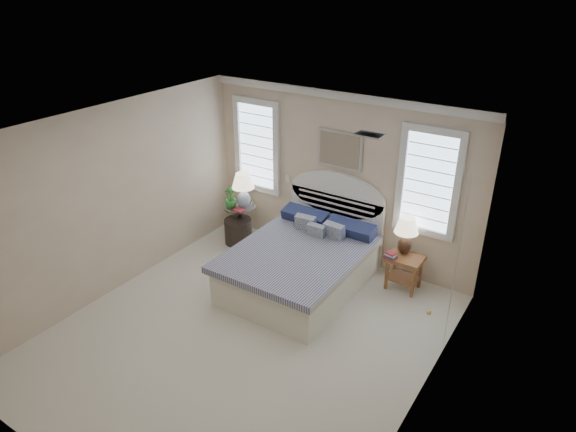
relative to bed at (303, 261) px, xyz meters
The scene contains 21 objects.
floor 1.51m from the bed, 90.00° to the right, with size 4.50×5.00×0.01m, color #B6AF9B.
ceiling 2.74m from the bed, 90.00° to the right, with size 4.50×5.00×0.01m, color silver.
wall_back 1.42m from the bed, 90.00° to the left, with size 4.50×0.02×2.70m, color #BCA68D.
wall_left 2.85m from the bed, 147.06° to the right, with size 0.02×5.00×2.70m, color #BCA68D.
wall_right 2.85m from the bed, 32.94° to the right, with size 0.02×5.00×2.70m, color #BCA68D.
crown_molding 2.47m from the bed, 90.00° to the left, with size 4.50×0.08×0.12m, color silver.
hvac_vent 2.67m from the bed, 28.73° to the right, with size 0.30×0.20×0.02m, color #B2B2B2.
switch_plate 1.59m from the bed, 132.76° to the left, with size 0.08×0.01×0.12m, color silver.
window_left 2.22m from the bed, 146.59° to the left, with size 0.90×0.06×1.60m, color silver.
window_right 2.12m from the bed, 36.14° to the left, with size 0.90×0.06×1.60m, color silver.
painting 1.75m from the bed, 90.00° to the left, with size 0.74×0.04×0.58m, color silver.
closet_door 2.39m from the bed, ahead, with size 0.02×1.80×2.40m, color silver.
bed is the anchor object (origin of this frame).
side_table_left 1.75m from the bed, 160.26° to the left, with size 0.56×0.56×0.63m.
nightstand_right 1.47m from the bed, 28.03° to the left, with size 0.50×0.40×0.53m.
floor_pot 1.68m from the bed, 163.32° to the left, with size 0.47×0.47×0.43m, color black.
lamp_left 1.79m from the bed, 158.57° to the left, with size 0.42×0.42×0.61m.
lamp_right 1.55m from the bed, 33.26° to the left, with size 0.37×0.37×0.57m.
potted_plant 1.84m from the bed, 165.06° to the left, with size 0.21×0.21×0.37m, color #347C31.
books_left 1.62m from the bed, 163.89° to the left, with size 0.20×0.16×0.02m.
books_right 1.27m from the bed, 25.62° to the left, with size 0.19×0.16×0.09m.
Camera 1 is at (3.37, -4.12, 4.30)m, focal length 32.00 mm.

